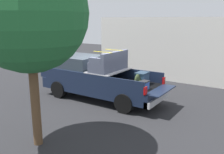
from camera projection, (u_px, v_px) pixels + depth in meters
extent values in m
plane|color=#262628|center=(101.00, 99.00, 11.12)|extent=(40.00, 40.00, 0.00)
cube|color=#162138|center=(101.00, 86.00, 10.98)|extent=(5.50, 1.92, 0.48)
cube|color=black|center=(124.00, 84.00, 10.28)|extent=(2.80, 1.80, 0.04)
cube|color=#162138|center=(112.00, 84.00, 9.47)|extent=(2.80, 0.06, 0.50)
cube|color=#162138|center=(134.00, 75.00, 10.99)|extent=(2.80, 0.06, 0.50)
cube|color=#162138|center=(98.00, 75.00, 10.96)|extent=(0.06, 1.80, 0.50)
cube|color=#162138|center=(161.00, 90.00, 9.39)|extent=(0.55, 1.80, 0.04)
cube|color=#B2B2B7|center=(109.00, 70.00, 10.58)|extent=(1.25, 1.92, 0.04)
cube|color=#162138|center=(78.00, 72.00, 11.59)|extent=(2.30, 1.92, 0.50)
cube|color=#2D3842|center=(79.00, 61.00, 11.42)|extent=(1.94, 1.76, 0.53)
cube|color=#162138|center=(58.00, 70.00, 12.33)|extent=(0.40, 1.82, 0.38)
cube|color=#B2B2B7|center=(157.00, 99.00, 9.56)|extent=(0.24, 1.92, 0.24)
cube|color=red|center=(145.00, 91.00, 8.77)|extent=(0.06, 0.20, 0.28)
cube|color=red|center=(164.00, 81.00, 10.20)|extent=(0.06, 0.20, 0.28)
cylinder|color=black|center=(59.00, 89.00, 11.26)|extent=(0.78, 0.30, 0.78)
cylinder|color=black|center=(84.00, 81.00, 12.69)|extent=(0.78, 0.30, 0.78)
cylinder|color=black|center=(124.00, 103.00, 9.38)|extent=(0.78, 0.30, 0.78)
cylinder|color=black|center=(145.00, 92.00, 10.81)|extent=(0.78, 0.30, 0.78)
cube|color=#335170|center=(142.00, 79.00, 10.15)|extent=(0.40, 0.55, 0.46)
cube|color=#23394E|center=(142.00, 73.00, 10.10)|extent=(0.44, 0.59, 0.05)
ellipsoid|color=#384728|center=(137.00, 80.00, 9.82)|extent=(0.20, 0.37, 0.50)
ellipsoid|color=#384728|center=(140.00, 82.00, 9.78)|extent=(0.09, 0.26, 0.22)
cube|color=#3359B2|center=(144.00, 86.00, 9.41)|extent=(0.26, 0.34, 0.30)
cube|color=#262628|center=(145.00, 81.00, 9.37)|extent=(0.28, 0.36, 0.04)
cube|color=#4C5166|center=(109.00, 65.00, 10.53)|extent=(0.83, 1.89, 0.42)
cube|color=#4C5166|center=(115.00, 56.00, 10.25)|extent=(0.16, 1.89, 0.40)
cube|color=#4C5166|center=(96.00, 61.00, 9.79)|extent=(0.59, 0.20, 0.22)
cube|color=#4C5166|center=(118.00, 55.00, 11.17)|extent=(0.59, 0.20, 0.22)
cube|color=yellow|center=(103.00, 52.00, 10.04)|extent=(0.93, 0.03, 0.02)
cube|color=yellow|center=(114.00, 50.00, 10.73)|extent=(0.93, 0.03, 0.02)
cube|color=silver|center=(160.00, 49.00, 14.37)|extent=(8.32, 0.36, 3.66)
cylinder|color=brown|center=(35.00, 98.00, 6.80)|extent=(0.25, 0.25, 2.76)
sphere|color=#226532|center=(29.00, 12.00, 6.26)|extent=(3.14, 3.14, 3.14)
cylinder|color=#1E592D|center=(82.00, 69.00, 15.57)|extent=(0.56, 0.56, 0.90)
cylinder|color=#1E592D|center=(82.00, 61.00, 15.46)|extent=(0.60, 0.60, 0.08)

